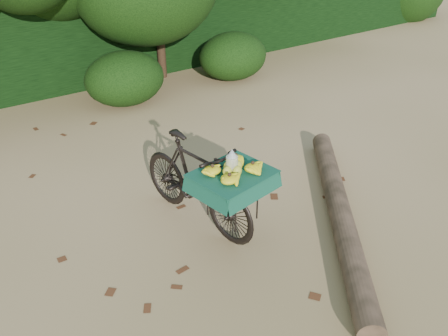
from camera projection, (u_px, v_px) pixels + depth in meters
ground at (166, 253)px, 5.34m from camera, size 80.00×80.00×0.00m
vendor_bicycle at (197, 182)px, 5.56m from camera, size 0.98×1.95×1.13m
fallen_log at (340, 211)px, 5.80m from camera, size 2.56×3.16×0.27m
hedge_backdrop at (10, 46)px, 9.37m from camera, size 26.00×1.80×1.80m
bush_clumps at (73, 92)px, 8.42m from camera, size 8.80×1.70×0.90m
leaf_litter at (140, 224)px, 5.80m from camera, size 7.00×7.30×0.01m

